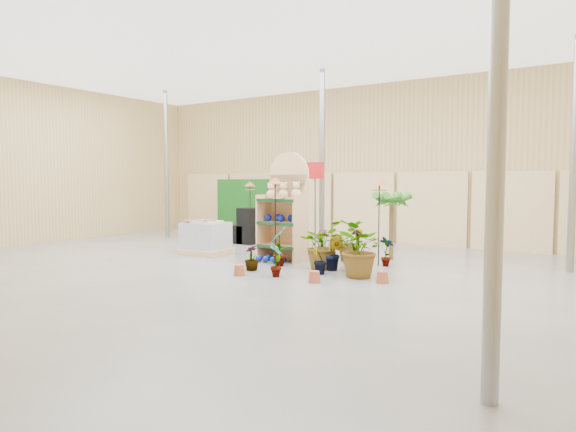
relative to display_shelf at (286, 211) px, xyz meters
name	(u,v)px	position (x,y,z in m)	size (l,w,h in m)	color
room	(260,159)	(-0.08, -0.85, 1.12)	(15.20, 12.10, 4.70)	slate
display_shelf	(286,211)	(0.00, 0.00, 0.00)	(1.01, 0.65, 2.40)	tan
teddy_bears	(284,192)	(0.03, -0.11, 0.42)	(0.88, 0.22, 0.37)	#D2BC8C
gazing_balls_shelf	(283,218)	(0.00, -0.15, -0.16)	(0.88, 0.30, 0.17)	navy
gazing_balls_floor	(271,259)	(-0.08, -0.47, -1.02)	(0.63, 0.39, 0.15)	navy
pallet_stack	(206,238)	(-2.09, -0.34, -0.71)	(1.14, 0.97, 0.80)	tan
charcoal_planters	(246,229)	(-2.54, 1.80, -0.68)	(0.80, 0.50, 1.00)	black
trellis_stock	(244,207)	(-3.88, 3.44, -0.19)	(2.00, 0.30, 1.80)	#124F14
offer_sign	(315,188)	(0.02, 1.22, 0.48)	(0.50, 0.08, 2.20)	gray
bird_table_front	(275,184)	(0.07, -0.52, 0.60)	(0.34, 0.34, 1.83)	black
bird_table_right	(379,185)	(2.03, 0.40, 0.58)	(0.34, 0.34, 1.80)	black
bird_table_back	(250,186)	(-2.92, 2.49, 0.51)	(0.34, 0.34, 1.73)	black
palm	(392,198)	(1.94, 1.30, 0.27)	(0.70, 0.70, 1.61)	brown
potted_plant_0	(279,246)	(0.33, -0.76, -0.68)	(0.44, 0.30, 0.83)	#2A761E
potted_plant_1	(334,253)	(1.54, -0.63, -0.75)	(0.38, 0.31, 0.69)	#2A761E
potted_plant_2	(321,245)	(1.21, -0.57, -0.61)	(0.87, 0.75, 0.97)	#2A761E
potted_plant_3	(358,249)	(2.00, -0.52, -0.65)	(0.50, 0.50, 0.90)	#2A761E
potted_plant_4	(386,251)	(2.20, 0.40, -0.78)	(0.33, 0.22, 0.63)	#2A761E
potted_plant_5	(331,249)	(1.04, 0.18, -0.81)	(0.32, 0.26, 0.58)	#2A761E
potted_plant_6	(348,241)	(1.19, 0.69, -0.67)	(0.77, 0.67, 0.86)	#2A761E
potted_plant_7	(252,258)	(0.18, -1.51, -0.84)	(0.28, 0.28, 0.50)	#2A761E
potted_plant_8	(276,259)	(0.96, -1.80, -0.77)	(0.34, 0.23, 0.65)	#2A761E
potted_plant_9	(319,260)	(1.50, -1.16, -0.82)	(0.30, 0.24, 0.55)	#2A761E
potted_plant_10	(361,249)	(2.29, -1.02, -0.56)	(0.95, 0.83, 1.06)	#2A761E
potted_plant_11	(321,244)	(0.61, 0.48, -0.76)	(0.37, 0.37, 0.66)	#2A761E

